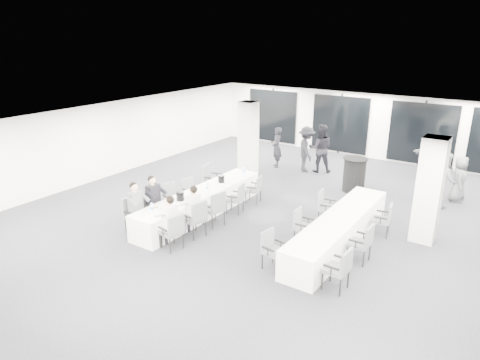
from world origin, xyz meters
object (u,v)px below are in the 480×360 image
at_px(chair_main_left_far, 211,178).
at_px(ice_bucket_near, 180,196).
at_px(banquet_table_main, 201,203).
at_px(chair_main_left_mid, 172,196).
at_px(chair_main_left_fourth, 190,190).
at_px(chair_side_left_far, 325,205).
at_px(chair_main_left_second, 151,205).
at_px(standing_guest_h, 444,175).
at_px(chair_side_left_near, 272,247).
at_px(chair_main_right_mid, 215,207).
at_px(chair_side_right_near, 340,267).
at_px(standing_guest_e, 460,176).
at_px(standing_guest_b, 321,145).
at_px(chair_main_left_near, 133,212).
at_px(chair_side_right_mid, 363,241).
at_px(chair_main_right_near, 173,230).
at_px(chair_main_right_fourth, 237,197).
at_px(ice_bucket_far, 221,179).
at_px(cocktail_table, 354,175).
at_px(standing_guest_c, 306,146).
at_px(standing_guest_d, 439,168).
at_px(standing_guest_f, 429,154).
at_px(chair_main_right_second, 196,217).
at_px(chair_side_right_far, 385,218).
at_px(chair_main_right_far, 256,188).
at_px(standing_guest_g, 277,145).
at_px(chair_side_left_mid, 302,224).
at_px(banquet_table_side, 339,230).

distance_m(chair_main_left_far, ice_bucket_near, 2.56).
relative_size(banquet_table_main, chair_main_left_mid, 5.27).
relative_size(chair_main_left_fourth, chair_side_left_far, 0.89).
height_order(chair_main_left_second, standing_guest_h, standing_guest_h).
distance_m(chair_main_left_fourth, chair_side_left_near, 4.55).
bearing_deg(chair_main_right_mid, chair_side_right_near, -89.86).
relative_size(chair_side_left_far, standing_guest_e, 0.57).
bearing_deg(standing_guest_h, standing_guest_b, 56.05).
distance_m(chair_main_left_near, chair_side_right_mid, 6.10).
xyz_separation_m(chair_main_right_near, chair_main_right_fourth, (-0.00, 2.82, -0.03)).
xyz_separation_m(chair_side_left_far, ice_bucket_far, (-3.29, -0.56, 0.31)).
distance_m(cocktail_table, chair_side_right_near, 6.36).
distance_m(standing_guest_c, ice_bucket_near, 6.62).
relative_size(standing_guest_d, standing_guest_h, 0.98).
distance_m(chair_main_left_fourth, chair_side_right_mid, 5.81).
bearing_deg(standing_guest_h, chair_main_right_mid, 115.24).
bearing_deg(chair_main_left_near, standing_guest_f, 142.23).
xyz_separation_m(chair_main_left_mid, standing_guest_d, (6.33, 6.15, 0.43)).
bearing_deg(chair_main_right_second, chair_side_right_far, -43.84).
xyz_separation_m(chair_side_left_near, chair_side_right_near, (1.67, -0.00, 0.03)).
bearing_deg(standing_guest_c, chair_main_right_far, 144.41).
bearing_deg(chair_main_left_near, standing_guest_g, 171.01).
bearing_deg(chair_side_right_mid, ice_bucket_far, 79.56).
bearing_deg(chair_side_left_mid, banquet_table_main, -91.90).
height_order(standing_guest_d, standing_guest_e, standing_guest_d).
bearing_deg(standing_guest_c, chair_main_right_fourth, 143.98).
relative_size(standing_guest_c, standing_guest_f, 1.12).
bearing_deg(ice_bucket_near, chair_side_right_near, -6.74).
xyz_separation_m(standing_guest_h, ice_bucket_near, (-5.83, -5.82, -0.11)).
height_order(chair_main_left_second, standing_guest_c, standing_guest_c).
height_order(chair_main_left_second, chair_main_left_far, chair_main_left_far).
relative_size(standing_guest_c, ice_bucket_far, 8.83).
xyz_separation_m(chair_side_right_far, standing_guest_d, (0.54, 4.07, 0.45)).
height_order(chair_main_right_mid, standing_guest_h, standing_guest_h).
bearing_deg(chair_main_left_fourth, chair_side_right_far, 115.26).
relative_size(chair_main_left_mid, standing_guest_d, 0.49).
relative_size(chair_main_left_fourth, ice_bucket_near, 3.45).
bearing_deg(chair_side_left_mid, chair_side_left_near, -3.44).
height_order(banquet_table_side, ice_bucket_near, ice_bucket_near).
xyz_separation_m(standing_guest_g, ice_bucket_far, (0.58, -4.55, -0.07)).
bearing_deg(standing_guest_b, cocktail_table, 117.15).
bearing_deg(standing_guest_g, ice_bucket_far, -29.17).
height_order(chair_main_right_far, chair_side_right_far, chair_side_right_far).
bearing_deg(ice_bucket_far, chair_main_left_mid, -121.06).
bearing_deg(chair_main_left_fourth, standing_guest_g, -169.56).
bearing_deg(chair_main_right_second, chair_main_right_mid, 10.97).
distance_m(chair_side_left_near, standing_guest_h, 6.90).
xyz_separation_m(banquet_table_side, chair_side_left_far, (-0.83, 1.01, 0.18)).
bearing_deg(chair_side_left_near, ice_bucket_near, -91.99).
height_order(chair_side_left_mid, standing_guest_c, standing_guest_c).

